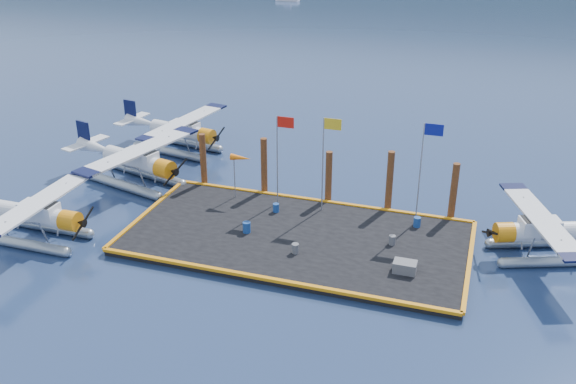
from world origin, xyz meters
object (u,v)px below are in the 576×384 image
drum_1 (295,248)px  piling_0 (203,161)px  drum_3 (247,227)px  flagpole_red (280,147)px  piling_3 (389,183)px  seaplane_a (35,218)px  flagpole_blue (425,159)px  piling_2 (329,179)px  crate (405,267)px  flagpole_yellow (326,150)px  piling_4 (453,193)px  drum_4 (417,222)px  seaplane_d (545,234)px  seaplane_c (181,133)px  piling_1 (264,168)px  windsock (241,159)px  seaplane_b (137,163)px  drum_2 (392,240)px  drum_5 (276,208)px

drum_1 → piling_0: piling_0 is taller
drum_3 → flagpole_red: flagpole_red is taller
drum_1 → piling_3: size_ratio=0.13×
seaplane_a → piling_0: bearing=148.3°
flagpole_blue → piling_2: flagpole_blue is taller
crate → flagpole_yellow: 9.21m
piling_4 → flagpole_red: bearing=-171.6°
drum_4 → seaplane_a: bearing=-159.4°
seaplane_d → drum_3: size_ratio=13.84×
drum_3 → flagpole_yellow: (3.68, 4.33, 3.78)m
piling_0 → flagpole_yellow: bearing=-9.9°
crate → flagpole_blue: flagpole_blue is taller
piling_4 → piling_2: bearing=180.0°
piling_2 → piling_4: bearing=0.0°
seaplane_c → piling_1: (9.18, -5.80, 0.55)m
windsock → drum_4: bearing=-2.1°
seaplane_b → piling_3: 17.69m
flagpole_yellow → piling_3: 4.75m
drum_4 → flagpole_yellow: (-5.94, 0.42, 3.80)m
flagpole_blue → drum_1: bearing=-136.9°
windsock → piling_4: (13.53, 1.60, -1.23)m
seaplane_d → drum_2: 8.52m
seaplane_a → drum_1: seaplane_a is taller
seaplane_d → piling_4: (-5.34, 2.72, 0.54)m
flagpole_red → piling_1: bearing=136.8°
drum_1 → flagpole_blue: 9.33m
seaplane_a → piling_0: 11.84m
flagpole_yellow → piling_0: 9.67m
drum_1 → piling_3: 8.49m
seaplane_b → drum_1: (13.68, -6.33, -0.95)m
seaplane_d → flagpole_red: bearing=65.4°
drum_2 → windsock: windsock is taller
crate → seaplane_d: bearing=33.6°
drum_5 → piling_1: size_ratio=0.13×
seaplane_d → drum_1: size_ratio=16.13×
drum_2 → drum_5: size_ratio=0.98×
flagpole_red → flagpole_yellow: bearing=0.0°
seaplane_a → drum_5: bearing=120.1°
crate → piling_1: bearing=145.3°
drum_2 → crate: 3.01m
seaplane_d → flagpole_yellow: flagpole_yellow is taller
seaplane_c → flagpole_yellow: (13.88, -7.40, 2.96)m
drum_3 → flagpole_red: 5.71m
crate → piling_2: piling_2 is taller
seaplane_d → piling_1: piling_1 is taller
flagpole_blue → seaplane_c: bearing=159.6°
piling_4 → flagpole_blue: bearing=-138.4°
seaplane_c → flagpole_yellow: size_ratio=1.62×
drum_1 → drum_3: (-3.51, 1.43, 0.05)m
drum_3 → piling_1: bearing=99.8°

